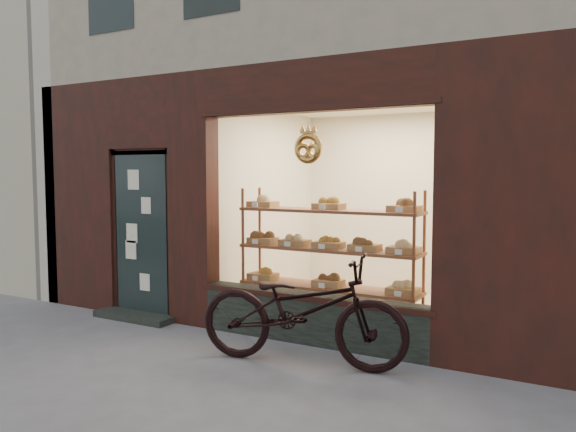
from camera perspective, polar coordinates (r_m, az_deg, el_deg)
The scene contains 4 objects.
ground at distance 5.01m, azimuth -14.11°, elevation -17.94°, with size 90.00×90.00×0.00m, color slate.
neighbor_left at distance 15.78m, azimuth -26.58°, elevation 13.52°, with size 12.00×7.00×9.00m, color beige.
display_shelf at distance 6.59m, azimuth 4.14°, elevation -4.64°, with size 2.20×0.45×1.70m.
bicycle at distance 5.58m, azimuth 1.41°, elevation -9.48°, with size 0.73×2.10×1.10m, color black.
Camera 1 is at (3.20, -3.35, 1.90)m, focal length 35.00 mm.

